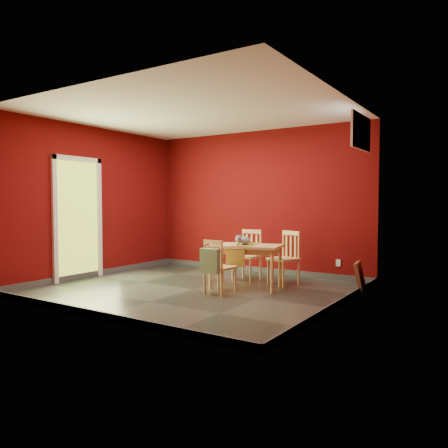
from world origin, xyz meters
The scene contains 13 objects.
ground centered at (0.00, 0.00, 0.00)m, with size 4.50×4.50×0.00m, color #2D342D.
room_shell centered at (0.00, 0.00, 0.05)m, with size 4.50×4.50×4.50m.
doorway centered at (-2.23, -0.40, 1.12)m, with size 0.06×1.01×2.13m.
window centered at (2.23, 1.00, 2.35)m, with size 0.05×0.90×0.50m.
outlet_plate centered at (1.60, 1.99, 0.30)m, with size 0.08×0.01×0.12m, color silver.
dining_table centered at (0.60, 0.54, 0.60)m, with size 1.20×0.87×0.68m.
table_runner centered at (0.60, 0.43, 0.63)m, with size 0.43×0.69×0.32m.
chair_far_left centered at (0.28, 1.16, 0.45)m, with size 0.41×0.41×0.87m.
chair_far_right centered at (0.98, 1.16, 0.45)m, with size 0.52×0.52×0.88m.
chair_near centered at (0.48, -0.06, 0.41)m, with size 0.41×0.41×0.80m.
tote_bag centered at (0.47, -0.26, 0.51)m, with size 0.30×0.18×0.42m.
cat centered at (0.60, 0.48, 0.77)m, with size 0.19×0.37×0.18m, color slate, non-canonical shape.
picture_frame centered at (2.19, 1.22, 0.22)m, with size 0.22×0.46×0.45m.
Camera 1 is at (4.02, -5.35, 1.35)m, focal length 35.00 mm.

